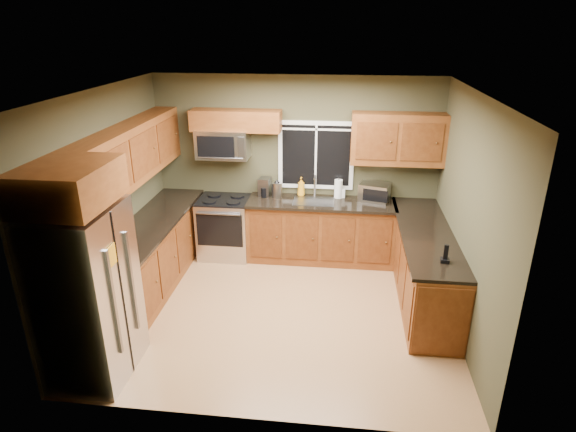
% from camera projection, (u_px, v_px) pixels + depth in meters
% --- Properties ---
extents(floor, '(4.20, 4.20, 0.00)m').
position_uv_depth(floor, '(281.00, 311.00, 6.07)').
color(floor, '#9F6F46').
rests_on(floor, ground).
extents(ceiling, '(4.20, 4.20, 0.00)m').
position_uv_depth(ceiling, '(279.00, 92.00, 5.05)').
color(ceiling, white).
rests_on(ceiling, back_wall).
extents(back_wall, '(4.20, 0.00, 4.20)m').
position_uv_depth(back_wall, '(296.00, 168.00, 7.22)').
color(back_wall, '#3C3A25').
rests_on(back_wall, ground).
extents(front_wall, '(4.20, 0.00, 4.20)m').
position_uv_depth(front_wall, '(252.00, 292.00, 3.90)').
color(front_wall, '#3C3A25').
rests_on(front_wall, ground).
extents(left_wall, '(0.00, 3.60, 3.60)m').
position_uv_depth(left_wall, '(107.00, 204.00, 5.78)').
color(left_wall, '#3C3A25').
rests_on(left_wall, ground).
extents(right_wall, '(0.00, 3.60, 3.60)m').
position_uv_depth(right_wall, '(468.00, 219.00, 5.34)').
color(right_wall, '#3C3A25').
rests_on(right_wall, ground).
extents(window, '(1.12, 0.03, 1.02)m').
position_uv_depth(window, '(316.00, 155.00, 7.09)').
color(window, white).
rests_on(window, back_wall).
extents(base_cabinets_left, '(0.60, 2.65, 0.90)m').
position_uv_depth(base_cabinets_left, '(154.00, 254.00, 6.52)').
color(base_cabinets_left, brown).
rests_on(base_cabinets_left, ground).
extents(countertop_left, '(0.65, 2.65, 0.04)m').
position_uv_depth(countertop_left, '(152.00, 223.00, 6.35)').
color(countertop_left, black).
rests_on(countertop_left, base_cabinets_left).
extents(base_cabinets_back, '(2.17, 0.60, 0.90)m').
position_uv_depth(base_cabinets_back, '(321.00, 232.00, 7.23)').
color(base_cabinets_back, brown).
rests_on(base_cabinets_back, ground).
extents(countertop_back, '(2.17, 0.65, 0.04)m').
position_uv_depth(countertop_back, '(322.00, 203.00, 7.03)').
color(countertop_back, black).
rests_on(countertop_back, base_cabinets_back).
extents(base_cabinets_peninsula, '(0.60, 2.52, 0.90)m').
position_uv_depth(base_cabinets_peninsula, '(424.00, 266.00, 6.20)').
color(base_cabinets_peninsula, brown).
rests_on(base_cabinets_peninsula, ground).
extents(countertop_peninsula, '(0.65, 2.50, 0.04)m').
position_uv_depth(countertop_peninsula, '(426.00, 233.00, 6.04)').
color(countertop_peninsula, black).
rests_on(countertop_peninsula, base_cabinets_peninsula).
extents(upper_cabinets_left, '(0.33, 2.65, 0.72)m').
position_uv_depth(upper_cabinets_left, '(132.00, 153.00, 6.01)').
color(upper_cabinets_left, brown).
rests_on(upper_cabinets_left, left_wall).
extents(upper_cabinets_back_left, '(1.30, 0.33, 0.30)m').
position_uv_depth(upper_cabinets_back_left, '(236.00, 120.00, 6.88)').
color(upper_cabinets_back_left, brown).
rests_on(upper_cabinets_back_left, back_wall).
extents(upper_cabinets_back_right, '(1.30, 0.33, 0.72)m').
position_uv_depth(upper_cabinets_back_right, '(398.00, 139.00, 6.72)').
color(upper_cabinets_back_right, brown).
rests_on(upper_cabinets_back_right, back_wall).
extents(upper_cabinet_over_fridge, '(0.72, 0.90, 0.38)m').
position_uv_depth(upper_cabinet_over_fridge, '(68.00, 185.00, 4.29)').
color(upper_cabinet_over_fridge, brown).
rests_on(upper_cabinet_over_fridge, left_wall).
extents(refrigerator, '(0.74, 0.90, 1.80)m').
position_uv_depth(refrigerator, '(88.00, 294.00, 4.72)').
color(refrigerator, '#B7B7BC').
rests_on(refrigerator, ground).
extents(range, '(0.76, 0.69, 0.94)m').
position_uv_depth(range, '(225.00, 227.00, 7.35)').
color(range, '#B7B7BC').
rests_on(range, ground).
extents(microwave, '(0.76, 0.41, 0.42)m').
position_uv_depth(microwave, '(223.00, 144.00, 7.01)').
color(microwave, '#B7B7BC').
rests_on(microwave, back_wall).
extents(sink, '(0.60, 0.42, 0.36)m').
position_uv_depth(sink, '(314.00, 200.00, 7.05)').
color(sink, slate).
rests_on(sink, countertop_back).
extents(toaster_oven, '(0.49, 0.43, 0.26)m').
position_uv_depth(toaster_oven, '(375.00, 192.00, 7.03)').
color(toaster_oven, '#B7B7BC').
rests_on(toaster_oven, countertop_back).
extents(coffee_maker, '(0.19, 0.24, 0.28)m').
position_uv_depth(coffee_maker, '(265.00, 188.00, 7.22)').
color(coffee_maker, slate).
rests_on(coffee_maker, countertop_back).
extents(kettle, '(0.20, 0.20, 0.28)m').
position_uv_depth(kettle, '(277.00, 189.00, 7.15)').
color(kettle, '#B7B7BC').
rests_on(kettle, countertop_back).
extents(paper_towel_roll, '(0.14, 0.14, 0.31)m').
position_uv_depth(paper_towel_roll, '(338.00, 189.00, 7.14)').
color(paper_towel_roll, white).
rests_on(paper_towel_roll, countertop_back).
extents(soap_bottle_a, '(0.13, 0.13, 0.29)m').
position_uv_depth(soap_bottle_a, '(301.00, 187.00, 7.21)').
color(soap_bottle_a, orange).
rests_on(soap_bottle_a, countertop_back).
extents(soap_bottle_b, '(0.10, 0.11, 0.20)m').
position_uv_depth(soap_bottle_b, '(342.00, 191.00, 7.17)').
color(soap_bottle_b, white).
rests_on(soap_bottle_b, countertop_back).
extents(cordless_phone, '(0.10, 0.10, 0.21)m').
position_uv_depth(cordless_phone, '(445.00, 257.00, 5.24)').
color(cordless_phone, black).
rests_on(cordless_phone, countertop_peninsula).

